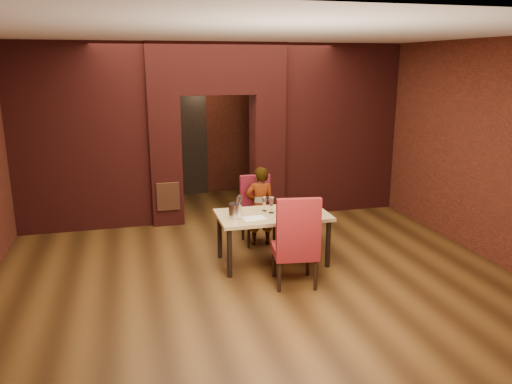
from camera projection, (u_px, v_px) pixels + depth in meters
floor at (243, 255)px, 7.60m from camera, size 8.00×8.00×0.00m
ceiling at (241, 36)px, 6.79m from camera, size 7.00×8.00×0.04m
wall_back at (200, 121)px, 10.94m from camera, size 7.00×0.04×3.20m
wall_front at (373, 248)px, 3.45m from camera, size 7.00×0.04×3.20m
wall_right at (453, 142)px, 8.06m from camera, size 0.04×8.00×3.20m
pillar_left at (165, 160)px, 8.95m from camera, size 0.55×0.55×2.30m
pillar_right at (267, 155)px, 9.42m from camera, size 0.55×0.55×2.30m
lintel at (216, 68)px, 8.78m from camera, size 2.45×0.55×0.90m
wing_wall_left at (80, 138)px, 8.49m from camera, size 2.28×0.35×3.20m
wing_wall_right at (337, 129)px, 9.65m from camera, size 2.28×0.35×3.20m
vent_panel at (168, 197)px, 8.82m from camera, size 0.40×0.03×0.50m
rear_door at (183, 147)px, 10.92m from camera, size 0.90×0.08×2.10m
rear_door_frame at (184, 148)px, 10.89m from camera, size 1.02×0.04×2.22m
dining_table at (273, 238)px, 7.26m from camera, size 1.59×0.90×0.75m
chair_far at (258, 211)px, 8.00m from camera, size 0.50×0.50×1.09m
chair_near at (295, 239)px, 6.49m from camera, size 0.64×0.64×1.23m
person_seated at (260, 206)px, 7.92m from camera, size 0.49×0.34×1.28m
wine_glass_a at (264, 204)px, 7.26m from camera, size 0.09×0.09×0.21m
wine_glass_b at (271, 205)px, 7.17m from camera, size 0.09×0.09×0.23m
wine_glass_c at (289, 206)px, 7.21m from camera, size 0.08×0.08×0.20m
tasting_sheet at (254, 218)px, 6.94m from camera, size 0.33×0.25×0.00m
wine_bucket at (235, 211)px, 6.91m from camera, size 0.17×0.17×0.21m
water_bottle at (239, 205)px, 7.09m from camera, size 0.07×0.07×0.29m
potted_plant at (308, 226)px, 8.26m from camera, size 0.51×0.48×0.45m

